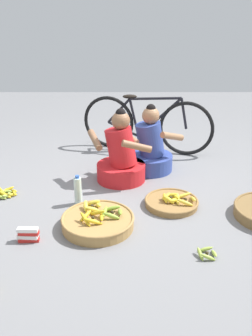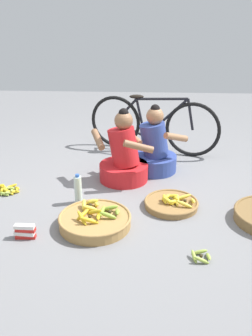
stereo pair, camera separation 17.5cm
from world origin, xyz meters
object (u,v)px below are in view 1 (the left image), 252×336
loose_bananas_near_vendor (207,253)px  water_bottle (78,191)px  banana_basket_back_right (98,221)px  vendor_woman_front (121,158)px  vendor_woman_behind (150,150)px  loose_bananas_mid_right (1,193)px  packet_carton_stack (28,235)px  banana_basket_back_left (172,202)px  bicycle_leaning (146,124)px

loose_bananas_near_vendor → water_bottle: (-1.05, 0.80, 0.11)m
banana_basket_back_right → vendor_woman_front: bearing=79.1°
banana_basket_back_right → loose_bananas_near_vendor: (0.84, -0.40, -0.03)m
vendor_woman_behind → water_bottle: (-0.72, -0.82, -0.10)m
water_bottle → vendor_woman_behind: bearing=48.9°
loose_bananas_mid_right → vendor_woman_front: bearing=17.8°
vendor_woman_front → water_bottle: size_ratio=2.67×
water_bottle → packet_carton_stack: size_ratio=1.71×
vendor_woman_behind → banana_basket_back_right: 1.33m
vendor_woman_behind → loose_bananas_mid_right: (-1.50, -0.65, -0.21)m
banana_basket_back_left → water_bottle: 0.88m
banana_basket_back_right → packet_carton_stack: bearing=-158.5°
vendor_woman_behind → loose_bananas_near_vendor: bearing=-78.4°
vendor_woman_front → water_bottle: bearing=-125.8°
vendor_woman_front → loose_bananas_mid_right: vendor_woman_front is taller
banana_basket_back_left → banana_basket_back_right: bearing=-151.1°
vendor_woman_front → banana_basket_back_left: (0.48, -0.57, -0.21)m
vendor_woman_front → loose_bananas_near_vendor: bearing=-64.0°
loose_bananas_near_vendor → packet_carton_stack: 1.38m
banana_basket_back_right → loose_bananas_near_vendor: bearing=-25.8°
vendor_woman_front → water_bottle: (-0.39, -0.54, -0.11)m
banana_basket_back_left → loose_bananas_mid_right: banana_basket_back_left is taller
vendor_woman_behind → packet_carton_stack: size_ratio=4.45×
banana_basket_back_left → loose_bananas_near_vendor: bearing=-77.5°
bicycle_leaning → vendor_woman_behind: bearing=-88.7°
banana_basket_back_left → loose_bananas_mid_right: size_ratio=1.50×
loose_bananas_near_vendor → banana_basket_back_left: bearing=102.5°
banana_basket_back_right → loose_bananas_mid_right: bearing=150.5°
loose_bananas_mid_right → banana_basket_back_right: bearing=-29.5°
vendor_woman_behind → banana_basket_back_left: 0.89m
loose_bananas_near_vendor → packet_carton_stack: bearing=171.9°
banana_basket_back_left → loose_bananas_near_vendor: size_ratio=3.45×
vendor_woman_behind → banana_basket_back_right: size_ratio=1.24×
water_bottle → packet_carton_stack: (-0.32, -0.61, -0.08)m
water_bottle → packet_carton_stack: 0.69m
vendor_woman_behind → packet_carton_stack: 1.77m
packet_carton_stack → bicycle_leaning: bearing=63.5°
loose_bananas_mid_right → banana_basket_back_left: bearing=-6.7°
loose_bananas_mid_right → packet_carton_stack: 0.90m
bicycle_leaning → loose_bananas_mid_right: bicycle_leaning is taller
vendor_woman_behind → water_bottle: size_ratio=2.60×
packet_carton_stack → loose_bananas_near_vendor: bearing=-8.1°
banana_basket_back_right → loose_bananas_mid_right: banana_basket_back_right is taller
banana_basket_back_left → packet_carton_stack: (-1.20, -0.58, 0.02)m
bicycle_leaning → water_bottle: size_ratio=5.59×
loose_bananas_near_vendor → water_bottle: 1.32m
water_bottle → banana_basket_back_left: bearing=-2.0°
vendor_woman_front → loose_bananas_near_vendor: vendor_woman_front is taller
vendor_woman_behind → bicycle_leaning: vendor_woman_behind is taller
vendor_woman_front → loose_bananas_near_vendor: 1.51m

